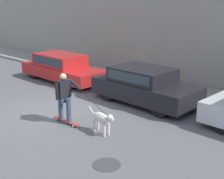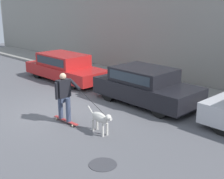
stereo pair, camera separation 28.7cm
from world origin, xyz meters
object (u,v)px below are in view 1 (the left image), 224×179
object	(u,v)px
parked_car_1	(145,86)
dog	(102,119)
skateboarder	(64,95)
parked_car_0	(62,68)

from	to	relation	value
parked_car_1	dog	bearing A→B (deg)	-73.88
dog	skateboarder	size ratio (longest dim) A/B	0.50
parked_car_1	skateboarder	xyz separation A→B (m)	(-0.63, -3.30, 0.25)
skateboarder	dog	bearing A→B (deg)	8.24
parked_car_0	skateboarder	bearing A→B (deg)	-36.69
parked_car_1	skateboarder	bearing A→B (deg)	-99.23
skateboarder	parked_car_1	bearing A→B (deg)	79.11
dog	skateboarder	world-z (taller)	skateboarder
parked_car_1	dog	distance (m)	3.20
dog	skateboarder	xyz separation A→B (m)	(-1.43, -0.21, 0.44)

